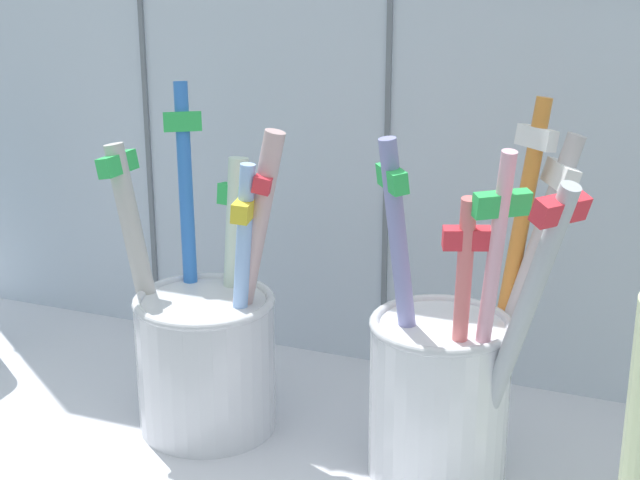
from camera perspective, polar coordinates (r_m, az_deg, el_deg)
The scene contains 4 objects.
counter_slab at distance 55.06cm, azimuth -0.14°, elevation -12.46°, with size 64.00×22.00×2.00cm, color silver.
tile_wall_back at distance 58.84cm, azimuth 4.27°, elevation 11.83°, with size 64.00×2.20×45.00cm.
toothbrush_cup_left at distance 55.26cm, azimuth -6.25°, elevation -5.79°, with size 10.08×8.12×18.18cm.
toothbrush_cup_right at distance 50.57cm, azimuth 7.23°, elevation -7.68°, with size 10.30×9.46×18.64cm.
Camera 1 is at (17.48, -43.75, 29.49)cm, focal length 56.86 mm.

